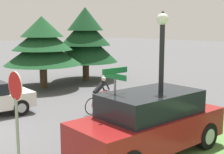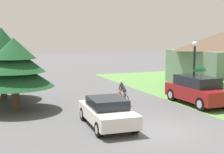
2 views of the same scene
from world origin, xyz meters
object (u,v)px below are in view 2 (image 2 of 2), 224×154
Objects in this scene: street_lamp at (194,63)px; conifer_tall_far at (2,59)px; sedan_left_lane at (107,112)px; conifer_tall_near at (14,66)px; cyclist at (123,93)px; street_name_sign at (199,79)px; cottage_house at (221,57)px; parked_suv_right at (197,90)px.

street_lamp is 13.00m from conifer_tall_far.
conifer_tall_near is at bearing 40.11° from sedan_left_lane.
cyclist is 0.37× the size of conifer_tall_near.
street_name_sign is at bearing -32.33° from conifer_tall_far.
street_name_sign is at bearing -73.22° from sedan_left_lane.
parked_suv_right is at bearing -143.74° from cottage_house.
conifer_tall_near is (-10.59, 3.46, 0.87)m from street_name_sign.
sedan_left_lane is at bearing 110.06° from parked_suv_right.
sedan_left_lane is 1.71× the size of street_name_sign.
conifer_tall_near reaches higher than sedan_left_lane.
sedan_left_lane is 1.06× the size of street_lamp.
sedan_left_lane is 2.59× the size of cyclist.
cyclist is at bearing 164.12° from street_lamp.
conifer_tall_near reaches higher than cyclist.
street_lamp is 0.83× the size of conifer_tall_far.
street_lamp is 1.66m from street_name_sign.
street_lamp is at bearing -109.38° from cyclist.
conifer_tall_far is (-11.63, 6.15, 1.96)m from parked_suv_right.
cyclist is 5.08m from street_lamp.
cottage_house is 2.17× the size of street_lamp.
sedan_left_lane is 6.74m from conifer_tall_near.
conifer_tall_far is (-7.14, 4.44, 2.15)m from cyclist.
conifer_tall_far is (-19.46, -0.86, 0.39)m from cottage_house.
street_lamp reaches higher than cyclist.
street_name_sign is at bearing -142.17° from cottage_house.
cottage_house reaches higher than conifer_tall_near.
cottage_house is 3.50× the size of street_name_sign.
conifer_tall_far reaches higher than street_name_sign.
cottage_house is 11.51m from street_name_sign.
street_lamp is at bearing -145.38° from cottage_house.
cottage_house is at bearing -70.25° from cyclist.
cottage_house is 10.62m from parked_suv_right.
parked_suv_right is 1.34m from street_name_sign.
street_lamp is at bearing 67.02° from street_name_sign.
cyclist is 0.35× the size of parked_suv_right.
parked_suv_right reaches higher than sedan_left_lane.
parked_suv_right is 0.96× the size of conifer_tall_far.
street_lamp reaches higher than sedan_left_lane.
sedan_left_lane is 0.92× the size of parked_suv_right.
parked_suv_right is at bearing -94.99° from street_lamp.
parked_suv_right is 1.15× the size of street_lamp.
parked_suv_right reaches higher than cyclist.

